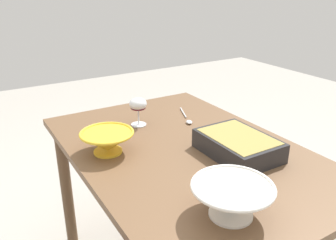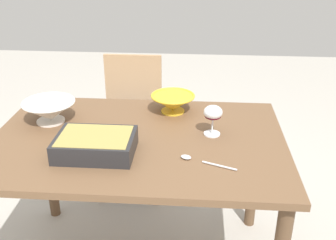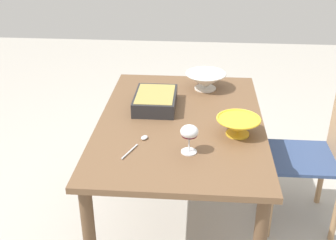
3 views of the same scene
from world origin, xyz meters
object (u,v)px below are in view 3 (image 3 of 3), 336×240
mixing_bowl (238,125)px  small_bowl (206,80)px  wine_glass (189,134)px  dining_table (181,136)px  serving_spoon (140,142)px  casserole_dish (155,100)px  chair (317,154)px

mixing_bowl → small_bowl: 0.60m
wine_glass → small_bowl: 0.78m
dining_table → wine_glass: 0.39m
small_bowl → serving_spoon: 0.78m
mixing_bowl → dining_table: bearing=-115.1°
wine_glass → mixing_bowl: (-0.19, 0.24, -0.05)m
casserole_dish → small_bowl: bearing=135.7°
casserole_dish → serving_spoon: casserole_dish is taller
small_bowl → serving_spoon: small_bowl is taller
wine_glass → dining_table: bearing=-170.6°
dining_table → wine_glass: size_ratio=9.27×
wine_glass → small_bowl: size_ratio=0.56×
mixing_bowl → serving_spoon: bearing=-75.1°
casserole_dish → dining_table: bearing=45.2°
serving_spoon → wine_glass: bearing=74.8°
chair → serving_spoon: 1.11m
dining_table → mixing_bowl: 0.36m
wine_glass → small_bowl: bearing=174.4°
dining_table → serving_spoon: (0.27, -0.19, 0.11)m
casserole_dish → mixing_bowl: mixing_bowl is taller
dining_table → small_bowl: 0.49m
chair → serving_spoon: size_ratio=3.85×
chair → wine_glass: size_ratio=6.18×
dining_table → wine_glass: bearing=9.4°
serving_spoon → casserole_dish: bearing=175.4°
casserole_dish → serving_spoon: bearing=-4.6°
chair → mixing_bowl: bearing=-59.1°
dining_table → mixing_bowl: size_ratio=5.90×
wine_glass → casserole_dish: 0.53m
wine_glass → mixing_bowl: wine_glass is taller
dining_table → chair: 0.83m
dining_table → chair: size_ratio=1.50×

